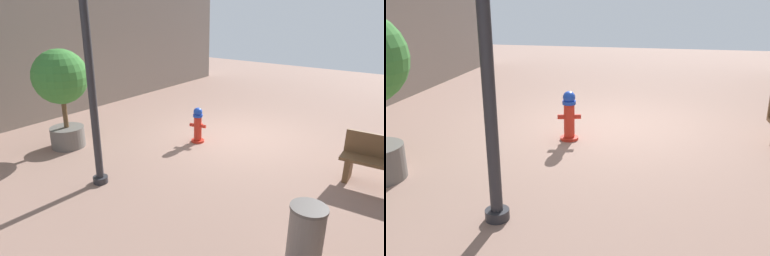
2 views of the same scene
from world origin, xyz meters
The scene contains 2 objects.
ground_plane centered at (0.00, 0.00, 0.00)m, with size 23.40×23.40×0.00m, color #9E7A6B.
fire_hydrant centered at (0.64, 0.91, 0.44)m, with size 0.42×0.39×0.87m.
Camera 2 is at (-0.79, 7.72, 2.51)m, focal length 39.06 mm.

